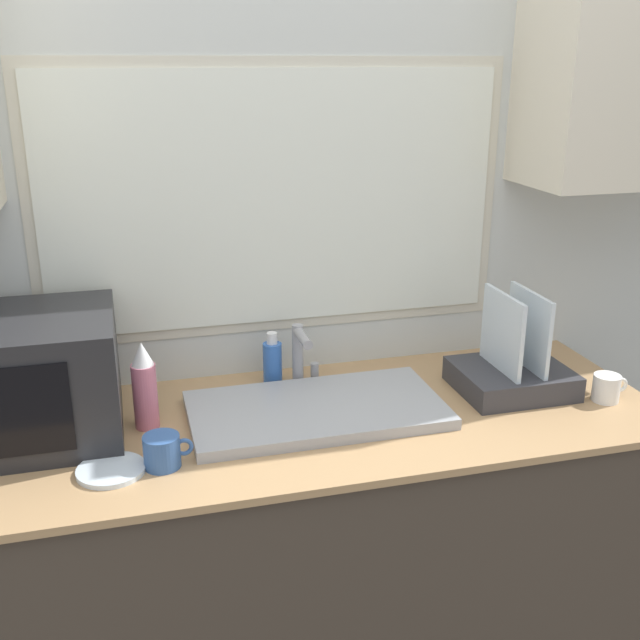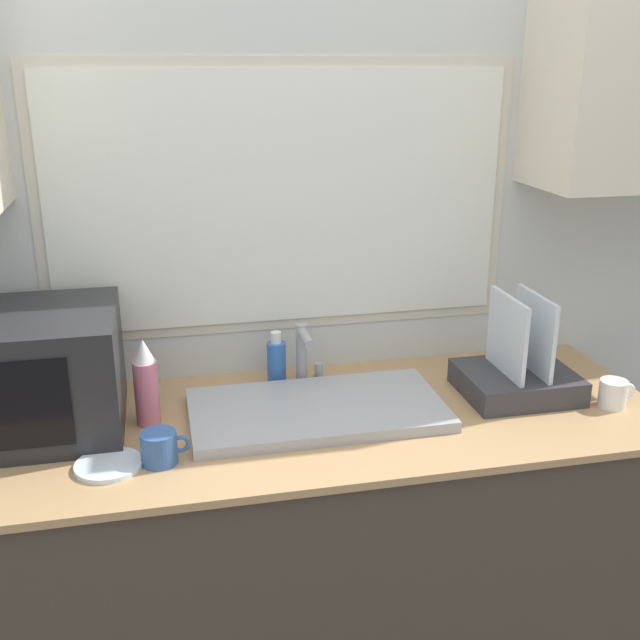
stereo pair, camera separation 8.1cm
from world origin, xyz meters
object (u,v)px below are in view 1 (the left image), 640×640
microwave (32,377)px  mug_near_sink (163,451)px  faucet (301,352)px  dish_rack (512,371)px  spray_bottle (145,387)px  soap_bottle (272,362)px

microwave → mug_near_sink: (0.29, -0.25, -0.11)m
faucet → dish_rack: dish_rack is taller
spray_bottle → mug_near_sink: size_ratio=2.00×
faucet → mug_near_sink: bearing=-139.5°
spray_bottle → soap_bottle: size_ratio=1.47×
dish_rack → mug_near_sink: (-0.99, -0.17, -0.02)m
dish_rack → spray_bottle: size_ratio=1.33×
faucet → spray_bottle: 0.46m
dish_rack → spray_bottle: dish_rack is taller
soap_bottle → faucet: bearing=-28.1°
faucet → soap_bottle: bearing=151.9°
faucet → dish_rack: (0.57, -0.18, -0.05)m
spray_bottle → mug_near_sink: 0.23m
faucet → mug_near_sink: size_ratio=1.58×
microwave → spray_bottle: microwave is taller
spray_bottle → soap_bottle: spray_bottle is taller
dish_rack → soap_bottle: bearing=161.1°
faucet → dish_rack: bearing=-17.6°
microwave → dish_rack: 1.28m
faucet → spray_bottle: size_ratio=0.79×
mug_near_sink → spray_bottle: bearing=96.9°
microwave → mug_near_sink: size_ratio=3.57×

